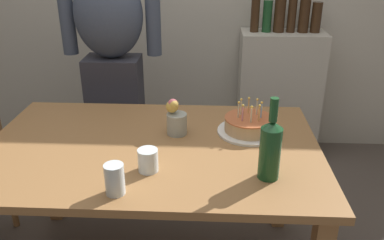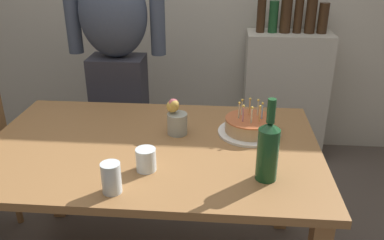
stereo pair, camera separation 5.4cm
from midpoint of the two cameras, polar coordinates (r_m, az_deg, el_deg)
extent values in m
cube|color=olive|center=(1.83, -6.52, -4.02)|extent=(1.50, 0.96, 0.03)
cube|color=olive|center=(2.54, -20.08, -6.39)|extent=(0.07, 0.07, 0.70)
cube|color=olive|center=(2.38, 12.07, -7.50)|extent=(0.07, 0.07, 0.70)
cylinder|color=white|center=(1.93, 7.24, -1.63)|extent=(0.30, 0.30, 0.01)
cylinder|color=tan|center=(1.92, 7.29, -0.65)|extent=(0.23, 0.23, 0.06)
cylinder|color=#B75B33|center=(1.90, 7.35, 0.26)|extent=(0.23, 0.23, 0.01)
cylinder|color=beige|center=(1.92, 6.17, 1.76)|extent=(0.01, 0.01, 0.07)
sphere|color=#F9C64C|center=(1.90, 6.23, 2.92)|extent=(0.01, 0.01, 0.01)
cylinder|color=beige|center=(1.88, 5.79, 1.32)|extent=(0.01, 0.01, 0.07)
sphere|color=#F9C64C|center=(1.87, 5.85, 2.51)|extent=(0.01, 0.01, 0.01)
cylinder|color=pink|center=(1.85, 6.36, 0.86)|extent=(0.01, 0.01, 0.07)
sphere|color=#F9C64C|center=(1.83, 6.42, 2.06)|extent=(0.01, 0.01, 0.01)
cylinder|color=beige|center=(1.84, 7.58, 0.66)|extent=(0.01, 0.01, 0.07)
sphere|color=#F9C64C|center=(1.82, 7.65, 1.86)|extent=(0.01, 0.01, 0.01)
cylinder|color=#EAB266|center=(1.86, 8.68, 0.84)|extent=(0.01, 0.01, 0.07)
sphere|color=#F9C64C|center=(1.84, 8.76, 2.04)|extent=(0.01, 0.01, 0.01)
cylinder|color=#93B7DB|center=(1.89, 9.01, 1.29)|extent=(0.01, 0.01, 0.07)
sphere|color=#F9C64C|center=(1.88, 9.09, 2.47)|extent=(0.01, 0.01, 0.01)
cylinder|color=beige|center=(1.93, 8.41, 1.74)|extent=(0.01, 0.01, 0.07)
sphere|color=#F9C64C|center=(1.91, 8.48, 2.90)|extent=(0.01, 0.01, 0.01)
cylinder|color=#EAB266|center=(1.94, 7.24, 1.93)|extent=(0.01, 0.01, 0.07)
sphere|color=#F9C64C|center=(1.92, 7.31, 3.08)|extent=(0.01, 0.01, 0.01)
cylinder|color=silver|center=(1.48, -11.95, -8.23)|extent=(0.07, 0.07, 0.12)
cylinder|color=silver|center=(1.61, -7.22, -5.69)|extent=(0.08, 0.08, 0.09)
cylinder|color=#194723|center=(1.55, 10.01, -4.70)|extent=(0.08, 0.08, 0.21)
cone|color=#194723|center=(1.49, 10.33, -0.69)|extent=(0.08, 0.08, 0.03)
cylinder|color=#194723|center=(1.47, 10.51, 1.43)|extent=(0.03, 0.03, 0.09)
cylinder|color=#999E93|center=(1.89, -2.98, -0.56)|extent=(0.09, 0.09, 0.10)
sphere|color=gold|center=(1.87, -3.67, 1.93)|extent=(0.06, 0.06, 0.06)
sphere|color=#DB6670|center=(1.86, -3.54, 2.29)|extent=(0.05, 0.05, 0.05)
sphere|color=gold|center=(1.85, -3.44, 2.15)|extent=(0.05, 0.05, 0.05)
cube|color=#33333D|center=(2.70, -11.08, -0.75)|extent=(0.34, 0.23, 0.92)
ellipsoid|color=#424C60|center=(2.49, -12.43, 14.44)|extent=(0.41, 0.27, 0.52)
cylinder|color=#424C60|center=(2.47, -6.18, 14.16)|extent=(0.09, 0.09, 0.44)
cylinder|color=#424C60|center=(2.60, -17.91, 13.67)|extent=(0.09, 0.09, 0.44)
cylinder|color=olive|center=(2.62, -24.97, -9.53)|extent=(0.04, 0.04, 0.45)
cube|color=beige|center=(3.15, 11.65, 3.43)|extent=(0.61, 0.30, 0.97)
cylinder|color=#382314|center=(2.97, 8.41, 14.45)|extent=(0.06, 0.06, 0.23)
cylinder|color=#194723|center=(2.98, 10.11, 14.29)|extent=(0.07, 0.07, 0.22)
cylinder|color=#382314|center=(2.99, 11.81, 14.39)|extent=(0.08, 0.08, 0.24)
cylinder|color=#382314|center=(3.00, 13.53, 14.79)|extent=(0.06, 0.06, 0.30)
cylinder|color=#382314|center=(3.02, 15.17, 14.48)|extent=(0.07, 0.07, 0.28)
cylinder|color=#382314|center=(3.04, 16.73, 13.76)|extent=(0.07, 0.07, 0.21)
camera|label=1|loc=(0.03, -90.85, -0.39)|focal=37.58mm
camera|label=2|loc=(0.03, 89.15, 0.39)|focal=37.58mm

